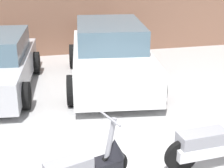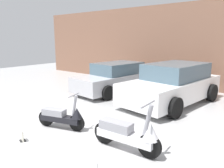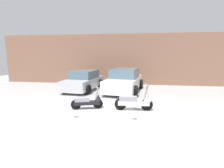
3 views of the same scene
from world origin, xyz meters
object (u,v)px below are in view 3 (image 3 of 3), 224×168
object	(u,v)px
car_rear_left	(84,81)
placard_near_right_scooter	(135,116)
scooter_front_left	(88,101)
scooter_front_right	(135,101)
car_rear_center	(124,81)
placard_near_left_scooter	(76,114)

from	to	relation	value
car_rear_left	placard_near_right_scooter	xyz separation A→B (m)	(3.51, -5.14, -0.50)
scooter_front_left	car_rear_left	distance (m)	4.45
scooter_front_right	car_rear_center	distance (m)	4.09
scooter_front_left	placard_near_left_scooter	bearing A→B (deg)	-116.91
scooter_front_right	placard_near_left_scooter	bearing A→B (deg)	-156.00
scooter_front_right	placard_near_left_scooter	xyz separation A→B (m)	(-2.20, -1.16, -0.29)
placard_near_left_scooter	placard_near_right_scooter	bearing A→B (deg)	2.71
scooter_front_left	placard_near_right_scooter	distance (m)	2.24
car_rear_left	placard_near_left_scooter	world-z (taller)	car_rear_left
placard_near_right_scooter	car_rear_center	bearing A→B (deg)	98.41
scooter_front_right	placard_near_left_scooter	size ratio (longest dim) A/B	6.24
scooter_front_right	car_rear_left	distance (m)	5.39
placard_near_left_scooter	car_rear_center	bearing A→B (deg)	74.40
placard_near_left_scooter	scooter_front_right	bearing A→B (deg)	27.86
car_rear_center	placard_near_left_scooter	world-z (taller)	car_rear_center
scooter_front_right	placard_near_left_scooter	world-z (taller)	scooter_front_right
scooter_front_left	car_rear_left	xyz separation A→B (m)	(-1.49, 4.18, 0.27)
scooter_front_left	placard_near_left_scooter	world-z (taller)	scooter_front_left
car_rear_left	placard_near_left_scooter	bearing A→B (deg)	20.78
placard_near_left_scooter	placard_near_right_scooter	world-z (taller)	same
car_rear_center	car_rear_left	bearing A→B (deg)	-83.77
scooter_front_right	car_rear_left	world-z (taller)	car_rear_left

